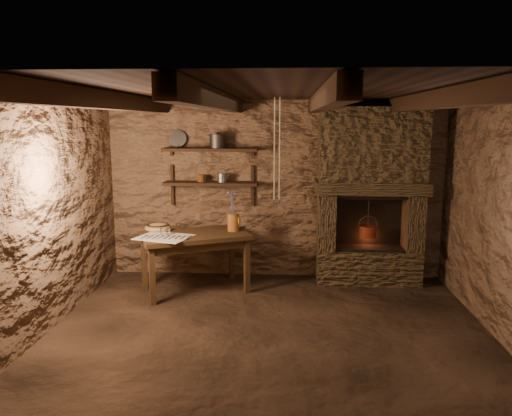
# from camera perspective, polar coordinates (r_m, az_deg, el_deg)

# --- Properties ---
(floor) EXTENTS (4.50, 4.50, 0.00)m
(floor) POSITION_cam_1_polar(r_m,az_deg,el_deg) (5.18, 1.44, -14.29)
(floor) COLOR black
(floor) RESTS_ON ground
(back_wall) EXTENTS (4.50, 0.04, 2.40)m
(back_wall) POSITION_cam_1_polar(r_m,az_deg,el_deg) (6.78, 2.14, 2.10)
(back_wall) COLOR brown
(back_wall) RESTS_ON floor
(front_wall) EXTENTS (4.50, 0.04, 2.40)m
(front_wall) POSITION_cam_1_polar(r_m,az_deg,el_deg) (2.88, -0.04, -8.82)
(front_wall) COLOR brown
(front_wall) RESTS_ON floor
(left_wall) EXTENTS (0.04, 4.00, 2.40)m
(left_wall) POSITION_cam_1_polar(r_m,az_deg,el_deg) (5.39, -23.18, -0.76)
(left_wall) COLOR brown
(left_wall) RESTS_ON floor
(right_wall) EXTENTS (0.04, 4.00, 2.40)m
(right_wall) POSITION_cam_1_polar(r_m,az_deg,el_deg) (5.24, 26.93, -1.33)
(right_wall) COLOR brown
(right_wall) RESTS_ON floor
(ceiling) EXTENTS (4.50, 4.00, 0.04)m
(ceiling) POSITION_cam_1_polar(r_m,az_deg,el_deg) (4.73, 1.57, 13.27)
(ceiling) COLOR black
(ceiling) RESTS_ON back_wall
(beam_far_left) EXTENTS (0.14, 3.95, 0.16)m
(beam_far_left) POSITION_cam_1_polar(r_m,az_deg,el_deg) (5.01, -16.23, 11.67)
(beam_far_left) COLOR black
(beam_far_left) RESTS_ON ceiling
(beam_mid_left) EXTENTS (0.14, 3.95, 0.16)m
(beam_mid_left) POSITION_cam_1_polar(r_m,az_deg,el_deg) (4.77, -4.59, 12.13)
(beam_mid_left) COLOR black
(beam_mid_left) RESTS_ON ceiling
(beam_mid_right) EXTENTS (0.14, 3.95, 0.16)m
(beam_mid_right) POSITION_cam_1_polar(r_m,az_deg,el_deg) (4.73, 7.76, 12.09)
(beam_mid_right) COLOR black
(beam_mid_right) RESTS_ON ceiling
(beam_far_right) EXTENTS (0.14, 3.95, 0.16)m
(beam_far_right) POSITION_cam_1_polar(r_m,az_deg,el_deg) (4.90, 19.74, 11.53)
(beam_far_right) COLOR black
(beam_far_right) RESTS_ON ceiling
(shelf_lower) EXTENTS (1.25, 0.30, 0.04)m
(shelf_lower) POSITION_cam_1_polar(r_m,az_deg,el_deg) (6.69, -5.20, 2.82)
(shelf_lower) COLOR black
(shelf_lower) RESTS_ON back_wall
(shelf_upper) EXTENTS (1.25, 0.30, 0.04)m
(shelf_upper) POSITION_cam_1_polar(r_m,az_deg,el_deg) (6.65, -5.26, 6.67)
(shelf_upper) COLOR black
(shelf_upper) RESTS_ON back_wall
(hearth) EXTENTS (1.43, 0.51, 2.30)m
(hearth) POSITION_cam_1_polar(r_m,az_deg,el_deg) (6.64, 12.95, 1.91)
(hearth) COLOR #372A1B
(hearth) RESTS_ON floor
(work_table) EXTENTS (1.49, 1.22, 0.74)m
(work_table) POSITION_cam_1_polar(r_m,az_deg,el_deg) (6.34, -7.00, -5.92)
(work_table) COLOR #2F1F10
(work_table) RESTS_ON floor
(linen_cloth) EXTENTS (0.73, 0.65, 0.01)m
(linen_cloth) POSITION_cam_1_polar(r_m,az_deg,el_deg) (6.10, -10.45, -3.29)
(linen_cloth) COLOR white
(linen_cloth) RESTS_ON work_table
(pewter_cutlery_row) EXTENTS (0.55, 0.34, 0.01)m
(pewter_cutlery_row) POSITION_cam_1_polar(r_m,az_deg,el_deg) (6.08, -10.50, -3.24)
(pewter_cutlery_row) COLOR #98978A
(pewter_cutlery_row) RESTS_ON linen_cloth
(drinking_glasses) EXTENTS (0.20, 0.06, 0.08)m
(drinking_glasses) POSITION_cam_1_polar(r_m,az_deg,el_deg) (6.20, -10.02, -2.66)
(drinking_glasses) COLOR white
(drinking_glasses) RESTS_ON linen_cloth
(stoneware_jug) EXTENTS (0.16, 0.15, 0.51)m
(stoneware_jug) POSITION_cam_1_polar(r_m,az_deg,el_deg) (6.31, -2.59, -0.68)
(stoneware_jug) COLOR #98571D
(stoneware_jug) RESTS_ON work_table
(wooden_bowl) EXTENTS (0.34, 0.34, 0.12)m
(wooden_bowl) POSITION_cam_1_polar(r_m,az_deg,el_deg) (6.47, -11.13, -2.23)
(wooden_bowl) COLOR #AA8049
(wooden_bowl) RESTS_ON work_table
(iron_stockpot) EXTENTS (0.27, 0.27, 0.16)m
(iron_stockpot) POSITION_cam_1_polar(r_m,az_deg,el_deg) (6.63, -4.41, 7.54)
(iron_stockpot) COLOR #2C2827
(iron_stockpot) RESTS_ON shelf_upper
(tin_pan) EXTENTS (0.24, 0.12, 0.23)m
(tin_pan) POSITION_cam_1_polar(r_m,az_deg,el_deg) (6.82, -8.94, 7.82)
(tin_pan) COLOR gray
(tin_pan) RESTS_ON shelf_upper
(small_kettle) EXTENTS (0.20, 0.18, 0.18)m
(small_kettle) POSITION_cam_1_polar(r_m,az_deg,el_deg) (6.66, -3.90, 3.47)
(small_kettle) COLOR gray
(small_kettle) RESTS_ON shelf_lower
(rusty_tin) EXTENTS (0.10, 0.10, 0.10)m
(rusty_tin) POSITION_cam_1_polar(r_m,az_deg,el_deg) (6.70, -6.28, 3.40)
(rusty_tin) COLOR #502810
(rusty_tin) RESTS_ON shelf_lower
(red_pot) EXTENTS (0.24, 0.24, 0.54)m
(red_pot) POSITION_cam_1_polar(r_m,az_deg,el_deg) (6.68, 12.64, -2.56)
(red_pot) COLOR maroon
(red_pot) RESTS_ON hearth
(hanging_ropes) EXTENTS (0.08, 0.08, 1.20)m
(hanging_ropes) POSITION_cam_1_polar(r_m,az_deg,el_deg) (5.78, 2.42, 6.71)
(hanging_ropes) COLOR #C9BB8E
(hanging_ropes) RESTS_ON ceiling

